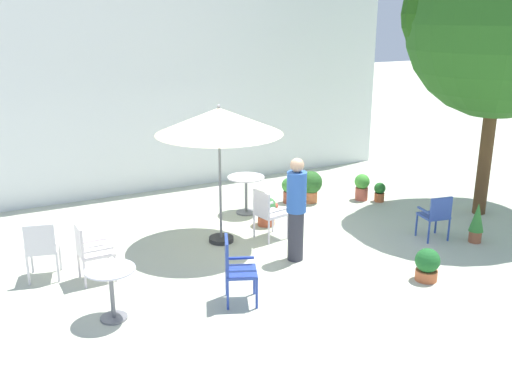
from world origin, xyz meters
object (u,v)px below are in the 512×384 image
Objects in this scene: cafe_table_1 at (246,188)px; potted_plant_4 at (477,222)px; patio_chair_0 at (235,266)px; patio_chair_3 at (267,211)px; patio_umbrella_0 at (219,122)px; potted_plant_1 at (289,189)px; shade_tree at (502,23)px; patio_chair_2 at (89,249)px; potted_plant_3 at (380,192)px; potted_plant_0 at (266,210)px; patio_chair_1 at (436,214)px; potted_plant_5 at (362,186)px; potted_plant_2 at (427,264)px; standing_person at (296,208)px; potted_plant_6 at (311,185)px; patio_chair_4 at (42,246)px; cafe_table_0 at (111,284)px.

cafe_table_1 is 1.06× the size of potted_plant_4.
patio_chair_0 is at bearing -118.65° from cafe_table_1.
patio_chair_0 reaches higher than patio_chair_3.
potted_plant_1 is (2.19, 1.34, -1.86)m from patio_umbrella_0.
shade_tree is 8.42m from patio_chair_2.
potted_plant_1 reaches higher than potted_plant_3.
potted_plant_3 is at bearing 3.00° from potted_plant_0.
potted_plant_5 is at bearing 84.05° from patio_chair_1.
patio_chair_0 is at bearing -129.08° from patio_chair_3.
potted_plant_2 is (-1.29, -1.17, -0.23)m from patio_chair_1.
shade_tree is 5.41m from standing_person.
patio_chair_3 reaches higher than potted_plant_5.
potted_plant_2 is 2.20m from standing_person.
potted_plant_6 is (-2.74, 2.14, -3.34)m from shade_tree.
patio_chair_1 is 1.99× the size of potted_plant_3.
patio_umbrella_0 is at bearing -148.50° from potted_plant_1.
cafe_table_1 reaches higher than potted_plant_0.
potted_plant_0 is (0.32, 0.64, -0.23)m from patio_chair_3.
patio_chair_2 is (-2.40, -0.54, -1.64)m from patio_umbrella_0.
patio_chair_0 is at bearing 166.26° from potted_plant_2.
shade_tree is at bearing -37.98° from potted_plant_6.
cafe_table_1 is 0.84× the size of patio_chair_2.
potted_plant_1 is 1.08× the size of potted_plant_2.
potted_plant_5 is at bearing 20.03° from patio_chair_3.
potted_plant_2 is at bearing -48.79° from standing_person.
patio_chair_1 is at bearing 144.35° from potted_plant_4.
potted_plant_5 is 0.33× the size of standing_person.
patio_chair_0 is 1.03× the size of patio_chair_4.
patio_umbrella_0 is 3.58× the size of potted_plant_6.
patio_umbrella_0 is 4.80× the size of potted_plant_2.
patio_chair_0 is 1.78m from standing_person.
standing_person is (-3.20, -1.79, 0.68)m from potted_plant_3.
standing_person reaches higher than potted_plant_4.
potted_plant_6 is at bearing 161.03° from potted_plant_5.
potted_plant_5 is at bearing -18.97° from potted_plant_6.
patio_chair_0 reaches higher than potted_plant_1.
potted_plant_6 is at bearing 106.05° from patio_chair_1.
potted_plant_4 is at bearing -83.76° from potted_plant_5.
cafe_table_0 is 5.83m from patio_chair_1.
patio_chair_2 is at bearing -170.60° from potted_plant_3.
potted_plant_6 is at bearing 44.55° from patio_chair_0.
potted_plant_2 is (2.90, -0.71, -0.29)m from patio_chair_0.
patio_umbrella_0 is 2.20m from potted_plant_0.
patio_chair_3 is at bearing -130.94° from potted_plant_1.
cafe_table_1 is at bearing 167.45° from potted_plant_3.
potted_plant_3 is (1.79, -0.83, -0.08)m from potted_plant_1.
patio_umbrella_0 reaches higher than patio_chair_0.
patio_chair_0 is at bearing -169.11° from shade_tree.
potted_plant_1 is (1.12, 0.18, -0.23)m from cafe_table_1.
patio_chair_2 is 1.79× the size of potted_plant_2.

